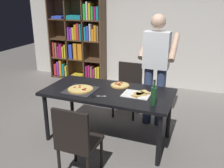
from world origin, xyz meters
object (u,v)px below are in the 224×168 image
(bookshelf, at_px, (78,42))
(pepperoni_pizza_on_tray, at_px, (81,89))
(person_serving_pizza, at_px, (156,65))
(wine_bottle, at_px, (154,96))
(second_pizza_plain, at_px, (120,85))
(chair_far_side, at_px, (128,86))
(chair_near_camera, at_px, (76,139))
(dining_table, at_px, (108,96))
(kitchen_scissors, at_px, (96,96))

(bookshelf, xyz_separation_m, pepperoni_pizza_on_tray, (1.40, -2.50, -0.16))
(bookshelf, distance_m, person_serving_pizza, 2.81)
(pepperoni_pizza_on_tray, xyz_separation_m, wine_bottle, (1.04, -0.10, 0.10))
(person_serving_pizza, distance_m, second_pizza_plain, 0.66)
(pepperoni_pizza_on_tray, bearing_deg, chair_far_side, 71.19)
(chair_far_side, distance_m, bookshelf, 2.32)
(bookshelf, height_order, person_serving_pizza, bookshelf)
(chair_near_camera, height_order, chair_far_side, same)
(second_pizza_plain, bearing_deg, bookshelf, 130.87)
(chair_far_side, distance_m, pepperoni_pizza_on_tray, 1.14)
(bookshelf, bearing_deg, chair_near_camera, -61.97)
(bookshelf, xyz_separation_m, wine_bottle, (2.44, -2.61, -0.05))
(chair_far_side, relative_size, pepperoni_pizza_on_tray, 2.19)
(chair_near_camera, bearing_deg, chair_far_side, 90.00)
(wine_bottle, bearing_deg, pepperoni_pizza_on_tray, 174.36)
(bookshelf, bearing_deg, second_pizza_plain, -49.13)
(dining_table, distance_m, bookshelf, 2.96)
(dining_table, xyz_separation_m, kitchen_scissors, (-0.07, -0.25, 0.08))
(dining_table, height_order, pepperoni_pizza_on_tray, pepperoni_pizza_on_tray)
(pepperoni_pizza_on_tray, height_order, second_pizza_plain, pepperoni_pizza_on_tray)
(chair_near_camera, bearing_deg, wine_bottle, 45.19)
(pepperoni_pizza_on_tray, bearing_deg, second_pizza_plain, 39.99)
(dining_table, relative_size, wine_bottle, 5.60)
(pepperoni_pizza_on_tray, distance_m, second_pizza_plain, 0.58)
(chair_near_camera, relative_size, person_serving_pizza, 0.51)
(second_pizza_plain, bearing_deg, dining_table, -109.80)
(dining_table, xyz_separation_m, second_pizza_plain, (0.09, 0.24, 0.09))
(dining_table, distance_m, kitchen_scissors, 0.27)
(dining_table, height_order, wine_bottle, wine_bottle)
(dining_table, height_order, bookshelf, bookshelf)
(person_serving_pizza, relative_size, wine_bottle, 5.54)
(chair_far_side, bearing_deg, wine_bottle, -59.34)
(bookshelf, height_order, second_pizza_plain, bookshelf)
(chair_far_side, distance_m, second_pizza_plain, 0.73)
(bookshelf, height_order, wine_bottle, bookshelf)
(pepperoni_pizza_on_tray, bearing_deg, chair_near_camera, -65.66)
(bookshelf, distance_m, second_pizza_plain, 2.82)
(kitchen_scissors, bearing_deg, bookshelf, 122.77)
(dining_table, height_order, chair_near_camera, chair_near_camera)
(bookshelf, bearing_deg, chair_far_side, -39.62)
(chair_far_side, height_order, wine_bottle, wine_bottle)
(kitchen_scissors, bearing_deg, dining_table, 74.80)
(bookshelf, height_order, pepperoni_pizza_on_tray, bookshelf)
(dining_table, distance_m, wine_bottle, 0.75)
(chair_far_side, xyz_separation_m, kitchen_scissors, (-0.07, -1.17, 0.24))
(kitchen_scissors, relative_size, second_pizza_plain, 0.73)
(kitchen_scissors, bearing_deg, chair_near_camera, -84.30)
(person_serving_pizza, xyz_separation_m, pepperoni_pizza_on_tray, (-0.86, -0.83, -0.23))
(chair_far_side, distance_m, person_serving_pizza, 0.74)
(person_serving_pizza, distance_m, wine_bottle, 0.96)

